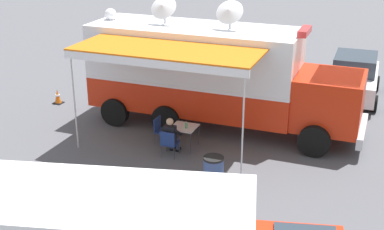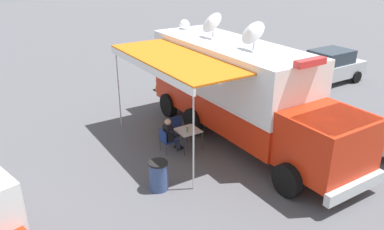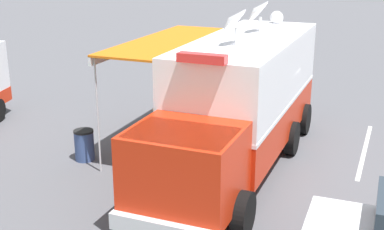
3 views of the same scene
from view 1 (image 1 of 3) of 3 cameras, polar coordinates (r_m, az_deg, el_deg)
name	(u,v)px [view 1 (image 1 of 3)]	position (r m, az deg, el deg)	size (l,w,h in m)	color
ground_plane	(194,122)	(18.82, 0.22, -0.79)	(100.00, 100.00, 0.00)	#515156
lot_stripe	(185,89)	(22.25, -0.80, 2.81)	(0.12, 4.80, 0.01)	silver
command_truck	(214,73)	(17.89, 2.44, 4.62)	(5.25, 9.60, 4.53)	red
folding_table	(184,128)	(16.57, -0.89, -1.47)	(0.84, 0.84, 0.73)	silver
water_bottle	(186,125)	(16.39, -0.65, -1.12)	(0.07, 0.07, 0.22)	#3F9959
folding_chair_at_table	(169,142)	(16.03, -2.55, -2.93)	(0.50, 0.50, 0.87)	navy
folding_chair_beside_table	(161,128)	(17.00, -3.45, -1.47)	(0.50, 0.50, 0.87)	navy
seated_responder	(171,135)	(16.14, -2.29, -2.23)	(0.68, 0.57, 1.25)	black
trash_bin	(213,172)	(14.36, 2.35, -6.27)	(0.57, 0.57, 0.91)	#384C7F
traffic_cone	(58,97)	(21.24, -14.51, 1.97)	(0.36, 0.36, 0.58)	black
car_behind_truck	(216,43)	(26.59, 2.66, 7.89)	(4.30, 2.22, 1.76)	#B2B5BA
car_far_corner	(354,77)	(22.01, 17.30, 4.00)	(4.32, 2.25, 1.76)	silver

